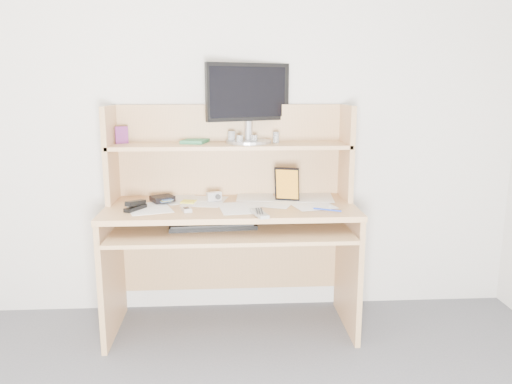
{
  "coord_description": "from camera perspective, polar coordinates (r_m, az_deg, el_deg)",
  "views": [
    {
      "loc": [
        -0.02,
        -1.26,
        1.41
      ],
      "look_at": [
        0.14,
        1.43,
        0.83
      ],
      "focal_mm": 35.0,
      "sensor_mm": 36.0,
      "label": 1
    }
  ],
  "objects": [
    {
      "name": "tv_remote",
      "position": [
        2.57,
        0.38,
        -2.46
      ],
      "size": [
        0.09,
        0.18,
        0.02
      ],
      "primitive_type": "cube",
      "rotation": [
        0.0,
        0.0,
        0.26
      ],
      "color": "gray",
      "rests_on": "paper_clutter"
    },
    {
      "name": "keyboard",
      "position": [
        2.74,
        -4.95,
        -3.74
      ],
      "size": [
        0.48,
        0.2,
        0.03
      ],
      "rotation": [
        0.0,
        0.0,
        0.07
      ],
      "color": "black",
      "rests_on": "desk"
    },
    {
      "name": "back_wall",
      "position": [
        3.06,
        -3.05,
        9.04
      ],
      "size": [
        3.6,
        0.04,
        2.5
      ],
      "primitive_type": "cube",
      "color": "beige",
      "rests_on": "floor"
    },
    {
      "name": "monitor",
      "position": [
        2.95,
        -0.86,
        10.4
      ],
      "size": [
        0.5,
        0.29,
        0.46
      ],
      "rotation": [
        0.0,
        0.0,
        0.43
      ],
      "color": "#BBBBC0",
      "rests_on": "desk"
    },
    {
      "name": "blue_pen",
      "position": [
        2.69,
        8.15,
        -2.02
      ],
      "size": [
        0.14,
        0.08,
        0.01
      ],
      "primitive_type": "cylinder",
      "rotation": [
        1.57,
        0.0,
        1.06
      ],
      "color": "#1733B3",
      "rests_on": "paper_clutter"
    },
    {
      "name": "sticky_note_pad",
      "position": [
        2.9,
        -7.74,
        -1.12
      ],
      "size": [
        0.09,
        0.09,
        0.01
      ],
      "primitive_type": "cube",
      "rotation": [
        0.0,
        0.0,
        -0.2
      ],
      "color": "yellow",
      "rests_on": "desk"
    },
    {
      "name": "digital_camera",
      "position": [
        2.9,
        -4.81,
        -0.5
      ],
      "size": [
        0.09,
        0.06,
        0.05
      ],
      "primitive_type": "cube",
      "rotation": [
        0.0,
        0.0,
        0.38
      ],
      "color": "silver",
      "rests_on": "paper_clutter"
    },
    {
      "name": "wallet",
      "position": [
        2.93,
        -10.65,
        -0.74
      ],
      "size": [
        0.15,
        0.15,
        0.03
      ],
      "primitive_type": "cube",
      "rotation": [
        0.0,
        0.0,
        0.53
      ],
      "color": "black",
      "rests_on": "paper_clutter"
    },
    {
      "name": "chip_stack_a",
      "position": [
        2.86,
        -1.88,
        5.97
      ],
      "size": [
        0.04,
        0.04,
        0.05
      ],
      "primitive_type": "cylinder",
      "rotation": [
        0.0,
        0.0,
        0.14
      ],
      "color": "black",
      "rests_on": "desk"
    },
    {
      "name": "paper_clutter",
      "position": [
        2.82,
        -2.89,
        -1.45
      ],
      "size": [
        1.32,
        0.54,
        0.01
      ],
      "primitive_type": "cube",
      "color": "white",
      "rests_on": "desk"
    },
    {
      "name": "chip_stack_b",
      "position": [
        2.95,
        -2.81,
        6.3
      ],
      "size": [
        0.05,
        0.05,
        0.07
      ],
      "primitive_type": "cylinder",
      "rotation": [
        0.0,
        0.0,
        -0.28
      ],
      "color": "silver",
      "rests_on": "desk"
    },
    {
      "name": "card_box",
      "position": [
        3.01,
        -15.11,
        6.31
      ],
      "size": [
        0.07,
        0.05,
        0.1
      ],
      "primitive_type": "cube",
      "rotation": [
        0.0,
        0.0,
        0.43
      ],
      "color": "#A01516",
      "rests_on": "desk"
    },
    {
      "name": "flip_phone",
      "position": [
        2.69,
        -7.95,
        -1.9
      ],
      "size": [
        0.07,
        0.09,
        0.02
      ],
      "primitive_type": "cube",
      "rotation": [
        0.0,
        0.0,
        0.31
      ],
      "color": "silver",
      "rests_on": "paper_clutter"
    },
    {
      "name": "chip_stack_d",
      "position": [
        2.94,
        2.31,
        6.26
      ],
      "size": [
        0.04,
        0.04,
        0.06
      ],
      "primitive_type": "cylinder",
      "rotation": [
        0.0,
        0.0,
        0.07
      ],
      "color": "white",
      "rests_on": "desk"
    },
    {
      "name": "desk",
      "position": [
        2.91,
        -2.89,
        -2.2
      ],
      "size": [
        1.4,
        0.7,
        1.3
      ],
      "color": "tan",
      "rests_on": "floor"
    },
    {
      "name": "chip_stack_c",
      "position": [
        2.91,
        -0.23,
        6.03
      ],
      "size": [
        0.05,
        0.05,
        0.05
      ],
      "primitive_type": "cylinder",
      "rotation": [
        0.0,
        0.0,
        -0.41
      ],
      "color": "black",
      "rests_on": "desk"
    },
    {
      "name": "shelf_book",
      "position": [
        2.97,
        -6.97,
        5.78
      ],
      "size": [
        0.17,
        0.21,
        0.02
      ],
      "primitive_type": "cube",
      "rotation": [
        0.0,
        0.0,
        -0.23
      ],
      "color": "#338158",
      "rests_on": "desk"
    },
    {
      "name": "stapler",
      "position": [
        2.77,
        -13.63,
        -1.45
      ],
      "size": [
        0.11,
        0.15,
        0.05
      ],
      "primitive_type": "cube",
      "rotation": [
        0.0,
        0.0,
        -0.52
      ],
      "color": "black",
      "rests_on": "paper_clutter"
    },
    {
      "name": "game_case",
      "position": [
        2.87,
        3.56,
        0.91
      ],
      "size": [
        0.14,
        0.06,
        0.2
      ],
      "primitive_type": "cube",
      "rotation": [
        0.0,
        0.0,
        -0.29
      ],
      "color": "black",
      "rests_on": "paper_clutter"
    }
  ]
}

